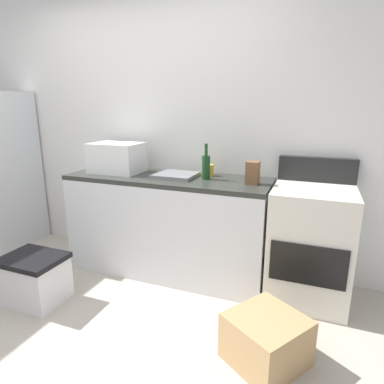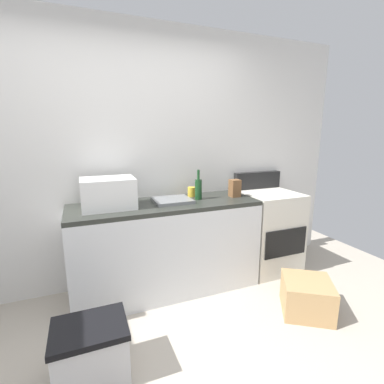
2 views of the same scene
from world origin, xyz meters
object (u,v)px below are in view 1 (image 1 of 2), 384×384
at_px(stove_oven, 310,242).
at_px(storage_bin, 35,279).
at_px(microwave, 117,158).
at_px(coffee_mug, 209,170).
at_px(cardboard_box_large, 266,340).
at_px(knife_block, 253,173).
at_px(wine_bottle, 206,166).

distance_m(stove_oven, storage_bin, 2.17).
xyz_separation_m(microwave, storage_bin, (-0.24, -0.86, -0.84)).
relative_size(microwave, coffee_mug, 4.60).
bearing_deg(cardboard_box_large, microwave, 151.32).
distance_m(stove_oven, coffee_mug, 1.02).
relative_size(coffee_mug, cardboard_box_large, 0.24).
xyz_separation_m(knife_block, storage_bin, (-1.51, -0.83, -0.80)).
xyz_separation_m(wine_bottle, storage_bin, (-1.11, -0.86, -0.82)).
bearing_deg(knife_block, coffee_mug, 157.38).
bearing_deg(wine_bottle, microwave, -179.82).
height_order(stove_oven, knife_block, stove_oven).
xyz_separation_m(microwave, wine_bottle, (0.87, 0.00, -0.03)).
relative_size(coffee_mug, knife_block, 0.56).
bearing_deg(coffee_mug, wine_bottle, -82.45).
bearing_deg(stove_oven, microwave, 179.62).
relative_size(microwave, knife_block, 2.56).
height_order(stove_oven, storage_bin, stove_oven).
bearing_deg(cardboard_box_large, storage_bin, -179.66).
height_order(stove_oven, microwave, microwave).
height_order(wine_bottle, storage_bin, wine_bottle).
height_order(knife_block, storage_bin, knife_block).
relative_size(stove_oven, cardboard_box_large, 2.68).
xyz_separation_m(stove_oven, storage_bin, (-1.98, -0.85, -0.27)).
relative_size(wine_bottle, knife_block, 1.67).
distance_m(coffee_mug, cardboard_box_large, 1.45).
height_order(microwave, knife_block, microwave).
bearing_deg(storage_bin, wine_bottle, 37.84).
bearing_deg(coffee_mug, storage_bin, -137.43).
xyz_separation_m(coffee_mug, cardboard_box_large, (0.70, -0.99, -0.80)).
height_order(coffee_mug, cardboard_box_large, coffee_mug).
xyz_separation_m(stove_oven, microwave, (-1.74, 0.01, 0.57)).
distance_m(microwave, knife_block, 1.27).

